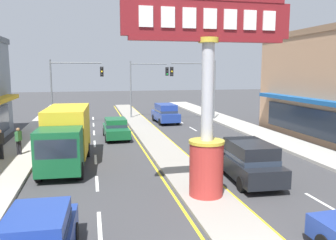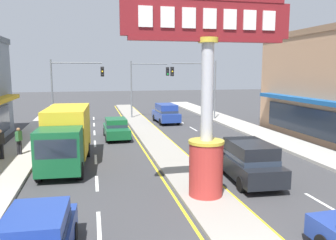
{
  "view_description": "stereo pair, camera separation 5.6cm",
  "coord_description": "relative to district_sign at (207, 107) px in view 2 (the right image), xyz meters",
  "views": [
    {
      "loc": [
        -4.49,
        -6.34,
        5.23
      ],
      "look_at": [
        -0.53,
        11.03,
        2.6
      ],
      "focal_mm": 36.23,
      "sensor_mm": 36.0,
      "label": 1
    },
    {
      "loc": [
        -4.43,
        -6.35,
        5.23
      ],
      "look_at": [
        -0.53,
        11.03,
        2.6
      ],
      "focal_mm": 36.23,
      "sensor_mm": 36.0,
      "label": 2
    }
  ],
  "objects": [
    {
      "name": "sedan_mid_left_lane",
      "position": [
        -2.7,
        13.33,
        -2.98
      ],
      "size": [
        1.9,
        4.33,
        1.53
      ],
      "color": "#14562D",
      "rests_on": "ground"
    },
    {
      "name": "district_sign",
      "position": [
        0.0,
        0.0,
        0.0
      ],
      "size": [
        6.74,
        1.45,
        7.86
      ],
      "color": "#B7332D",
      "rests_on": "median_strip"
    },
    {
      "name": "pedestrian_far_side",
      "position": [
        -9.62,
        7.83,
        -2.62
      ],
      "size": [
        0.39,
        0.46,
        1.72
      ],
      "color": "black",
      "rests_on": "sidewalk_left"
    },
    {
      "name": "box_truck_near_left_lane",
      "position": [
        -5.91,
        6.48,
        -2.08
      ],
      "size": [
        2.55,
        7.01,
        3.12
      ],
      "color": "#14562D",
      "rests_on": "ground"
    },
    {
      "name": "median_strip",
      "position": [
        0.0,
        11.65,
        -3.7
      ],
      "size": [
        2.1,
        52.0,
        0.14
      ],
      "primitive_type": "cube",
      "color": "gray",
      "rests_on": "ground"
    },
    {
      "name": "suv_near_right_lane",
      "position": [
        2.69,
        1.64,
        -2.79
      ],
      "size": [
        2.17,
        4.7,
        1.9
      ],
      "color": "black",
      "rests_on": "ground"
    },
    {
      "name": "sidewalk_right",
      "position": [
        9.02,
        9.65,
        -3.68
      ],
      "size": [
        2.73,
        60.0,
        0.18
      ],
      "primitive_type": "cube",
      "color": "#ADA89E",
      "rests_on": "ground"
    },
    {
      "name": "pedestrian_near_kerb",
      "position": [
        -8.82,
        8.74,
        -2.66
      ],
      "size": [
        0.35,
        0.45,
        1.64
      ],
      "color": "black",
      "rests_on": "sidewalk_left"
    },
    {
      "name": "sidewalk_left",
      "position": [
        -9.02,
        9.65,
        -3.68
      ],
      "size": [
        2.73,
        60.0,
        0.18
      ],
      "primitive_type": "cube",
      "color": "#ADA89E",
      "rests_on": "ground"
    },
    {
      "name": "traffic_light_right_side",
      "position": [
        6.28,
        20.58,
        0.47
      ],
      "size": [
        4.86,
        0.46,
        6.2
      ],
      "color": "slate",
      "rests_on": "ground"
    },
    {
      "name": "traffic_light_median_far",
      "position": [
        1.2,
        23.75,
        0.42
      ],
      "size": [
        4.2,
        0.46,
        6.2
      ],
      "color": "slate",
      "rests_on": "ground"
    },
    {
      "name": "suv_far_left_oncoming",
      "position": [
        2.7,
        20.04,
        -2.79
      ],
      "size": [
        2.09,
        4.66,
        1.9
      ],
      "color": "navy",
      "rests_on": "ground"
    },
    {
      "name": "lane_markings",
      "position": [
        0.0,
        10.3,
        -3.77
      ],
      "size": [
        8.84,
        52.0,
        0.01
      ],
      "color": "silver",
      "rests_on": "ground"
    },
    {
      "name": "traffic_light_left_side",
      "position": [
        -6.28,
        20.24,
        0.47
      ],
      "size": [
        4.86,
        0.46,
        6.2
      ],
      "color": "slate",
      "rests_on": "ground"
    }
  ]
}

